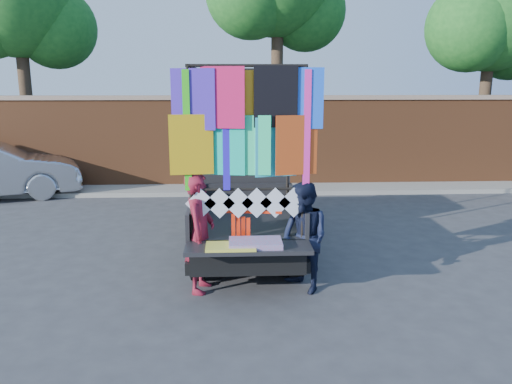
{
  "coord_description": "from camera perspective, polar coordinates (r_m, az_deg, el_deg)",
  "views": [
    {
      "loc": [
        -0.37,
        -7.24,
        2.96
      ],
      "look_at": [
        -0.03,
        -0.13,
        1.39
      ],
      "focal_mm": 35.0,
      "sensor_mm": 36.0,
      "label": 1
    }
  ],
  "objects": [
    {
      "name": "ground",
      "position": [
        7.82,
        0.2,
        -9.81
      ],
      "size": [
        90.0,
        90.0,
        0.0
      ],
      "primitive_type": "plane",
      "color": "#38383A",
      "rests_on": "ground"
    },
    {
      "name": "brick_wall",
      "position": [
        14.33,
        -1.24,
        5.85
      ],
      "size": [
        30.0,
        0.45,
        2.61
      ],
      "color": "brown",
      "rests_on": "ground"
    },
    {
      "name": "curb",
      "position": [
        13.85,
        -1.13,
        0.31
      ],
      "size": [
        30.0,
        1.2,
        0.12
      ],
      "primitive_type": "cube",
      "color": "gray",
      "rests_on": "ground"
    },
    {
      "name": "tree_left",
      "position": [
        16.66,
        -25.65,
        18.68
      ],
      "size": [
        4.2,
        3.3,
        7.05
      ],
      "color": "#38281C",
      "rests_on": "ground"
    },
    {
      "name": "tree_right",
      "position": [
        17.36,
        25.54,
        17.17
      ],
      "size": [
        4.2,
        3.3,
        6.62
      ],
      "color": "#38281C",
      "rests_on": "ground"
    },
    {
      "name": "pickup_truck",
      "position": [
        9.5,
        -1.44,
        -0.67
      ],
      "size": [
        2.02,
        5.08,
        3.2
      ],
      "color": "black",
      "rests_on": "ground"
    },
    {
      "name": "woman",
      "position": [
        7.17,
        -6.44,
        -4.65
      ],
      "size": [
        0.51,
        0.69,
        1.73
      ],
      "primitive_type": "imported",
      "rotation": [
        0.0,
        0.0,
        1.4
      ],
      "color": "maroon",
      "rests_on": "ground"
    },
    {
      "name": "man",
      "position": [
        7.17,
        5.52,
        -5.19
      ],
      "size": [
        0.91,
        0.97,
        1.6
      ],
      "primitive_type": "imported",
      "rotation": [
        0.0,
        0.0,
        -1.06
      ],
      "color": "black",
      "rests_on": "ground"
    },
    {
      "name": "streamer_bundle",
      "position": [
        7.07,
        -1.21,
        -3.66
      ],
      "size": [
        0.84,
        0.14,
        0.59
      ],
      "color": "#FF2C0D",
      "rests_on": "ground"
    }
  ]
}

